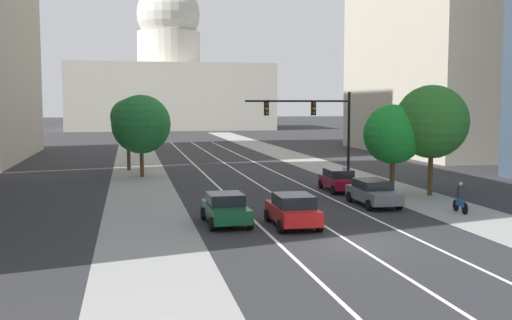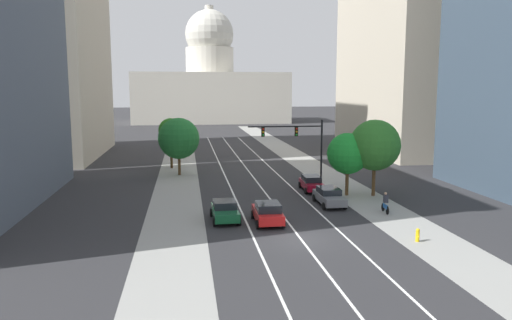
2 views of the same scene
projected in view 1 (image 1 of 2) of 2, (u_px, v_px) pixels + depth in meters
name	position (u px, v px, depth m)	size (l,w,h in m)	color
ground_plane	(220.00, 160.00, 65.30)	(400.00, 400.00, 0.00)	#2B2B2D
sidewalk_left	(138.00, 167.00, 58.72)	(4.56, 130.00, 0.01)	gray
sidewalk_right	(311.00, 163.00, 62.14)	(4.56, 130.00, 0.01)	gray
lane_stripe_left	(208.00, 178.00, 50.05)	(0.16, 90.00, 0.01)	white
lane_stripe_center	(246.00, 177.00, 50.67)	(0.16, 90.00, 0.01)	white
lane_stripe_right	(283.00, 176.00, 51.30)	(0.16, 90.00, 0.01)	white
capitol_building	(169.00, 82.00, 142.58)	(44.96, 25.76, 34.34)	beige
car_green	(226.00, 209.00, 30.81)	(2.16, 4.26, 1.55)	#14512D
car_gray	(373.00, 192.00, 36.43)	(2.05, 4.71, 1.51)	slate
car_crimson	(339.00, 180.00, 42.40)	(2.05, 4.52, 1.50)	maroon
car_red	(293.00, 210.00, 30.23)	(2.14, 4.31, 1.61)	red
traffic_signal_mast	(317.00, 120.00, 45.04)	(7.88, 0.39, 6.82)	black
cyclist	(461.00, 198.00, 33.93)	(0.38, 1.70, 1.72)	black
street_tree_mid_left	(128.00, 117.00, 55.01)	(3.12, 3.12, 6.35)	#51381E
street_tree_far_right	(393.00, 134.00, 40.19)	(3.88, 3.88, 5.94)	#51381E
street_tree_near_left	(141.00, 124.00, 50.16)	(4.78, 4.78, 6.70)	#51381E
street_tree_mid_right	(432.00, 122.00, 40.05)	(4.76, 4.76, 7.20)	#51381E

